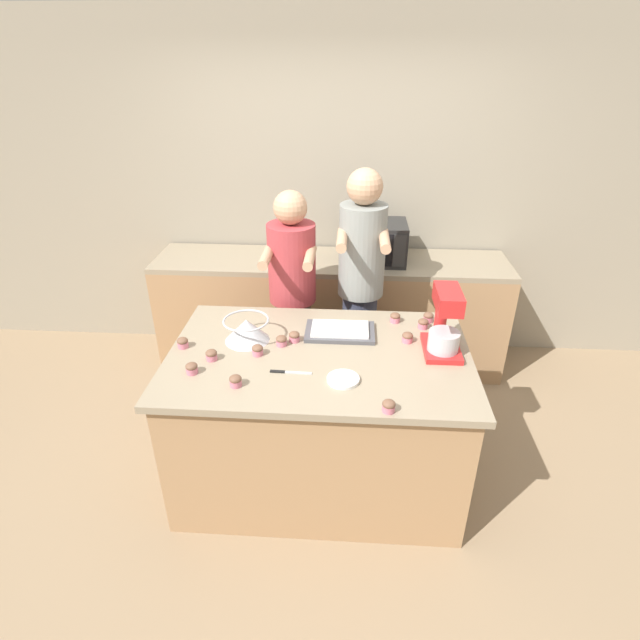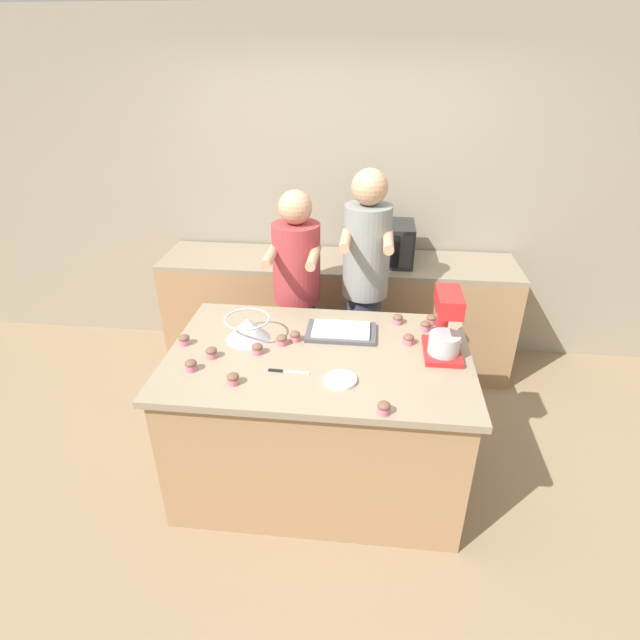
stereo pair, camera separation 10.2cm
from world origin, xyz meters
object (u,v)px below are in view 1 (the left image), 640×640
object	(u,v)px
cupcake_8	(236,381)
cupcake_10	(183,343)
cupcake_0	(423,324)
microwave_oven	(376,242)
cupcake_9	(428,317)
cupcake_6	(211,355)
stand_mixer	(444,325)
mixing_bowl	(247,329)
cupcake_1	(192,368)
person_right	(360,290)
small_plate	(343,379)
cupcake_11	(395,317)
cupcake_2	(389,406)
cupcake_4	(258,350)
cupcake_3	(294,337)
cupcake_7	(407,337)
baking_tray	(340,331)
knife	(288,372)
cupcake_5	(281,341)
person_left	(293,299)

from	to	relation	value
cupcake_8	cupcake_10	xyz separation A→B (m)	(-0.38, 0.35, 0.00)
cupcake_8	cupcake_0	bearing A→B (deg)	33.45
microwave_oven	cupcake_0	world-z (taller)	microwave_oven
cupcake_8	cupcake_9	distance (m)	1.29
cupcake_0	cupcake_6	xyz separation A→B (m)	(-1.19, -0.43, 0.00)
cupcake_0	cupcake_6	bearing A→B (deg)	-159.93
stand_mixer	mixing_bowl	distance (m)	1.11
mixing_bowl	cupcake_1	distance (m)	0.42
person_right	cupcake_10	distance (m)	1.26
cupcake_0	cupcake_8	xyz separation A→B (m)	(-1.00, -0.66, 0.00)
small_plate	cupcake_11	bearing A→B (deg)	64.98
cupcake_2	cupcake_10	world-z (taller)	same
cupcake_0	cupcake_4	distance (m)	1.02
cupcake_8	small_plate	bearing A→B (deg)	8.40
person_right	cupcake_11	world-z (taller)	person_right
cupcake_3	cupcake_7	xyz separation A→B (m)	(0.65, 0.04, 0.00)
person_right	cupcake_0	bearing A→B (deg)	-49.44
baking_tray	cupcake_9	bearing A→B (deg)	19.17
knife	cupcake_8	distance (m)	0.28
cupcake_4	cupcake_7	distance (m)	0.86
cupcake_7	cupcake_2	bearing A→B (deg)	-102.49
small_plate	cupcake_7	world-z (taller)	cupcake_7
cupcake_3	cupcake_4	bearing A→B (deg)	-139.30
cupcake_8	cupcake_2	bearing A→B (deg)	-11.41
cupcake_10	cupcake_11	world-z (taller)	same
cupcake_4	cupcake_8	xyz separation A→B (m)	(-0.06, -0.30, 0.00)
baking_tray	knife	distance (m)	0.50
baking_tray	mixing_bowl	bearing A→B (deg)	-168.35
cupcake_10	cupcake_9	bearing A→B (deg)	15.79
cupcake_8	cupcake_9	bearing A→B (deg)	35.63
cupcake_3	cupcake_10	world-z (taller)	same
microwave_oven	cupcake_0	xyz separation A→B (m)	(0.26, -1.02, -0.15)
cupcake_7	cupcake_9	xyz separation A→B (m)	(0.15, 0.26, 0.00)
cupcake_2	cupcake_5	bearing A→B (deg)	135.97
cupcake_1	cupcake_7	xyz separation A→B (m)	(1.15, 0.40, 0.00)
cupcake_0	cupcake_3	size ratio (longest dim) A/B	1.00
stand_mixer	mixing_bowl	size ratio (longest dim) A/B	1.42
small_plate	cupcake_7	xyz separation A→B (m)	(0.36, 0.41, 0.02)
stand_mixer	cupcake_9	world-z (taller)	stand_mixer
microwave_oven	cupcake_3	size ratio (longest dim) A/B	7.25
cupcake_6	cupcake_8	xyz separation A→B (m)	(0.18, -0.23, 0.00)
microwave_oven	cupcake_8	distance (m)	1.85
person_left	knife	world-z (taller)	person_left
cupcake_4	knife	bearing A→B (deg)	-40.99
cupcake_11	stand_mixer	bearing A→B (deg)	-54.20
cupcake_11	cupcake_10	bearing A→B (deg)	-162.51
cupcake_2	cupcake_9	world-z (taller)	same
cupcake_9	cupcake_10	distance (m)	1.48
baking_tray	cupcake_7	distance (m)	0.40
baking_tray	small_plate	xyz separation A→B (m)	(0.03, -0.48, -0.01)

